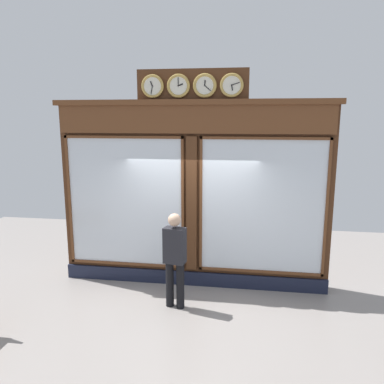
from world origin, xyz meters
The scene contains 3 objects.
ground_plane centered at (0.00, 2.80, 0.00)m, with size 14.00×14.00×0.00m, color gray.
shop_facade centered at (0.00, -0.13, 1.83)m, with size 5.29×0.42×4.13m.
pedestrian centered at (0.16, 0.93, 0.93)m, with size 0.40×0.29×1.69m.
Camera 1 is at (-1.05, 6.95, 3.28)m, focal length 35.36 mm.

